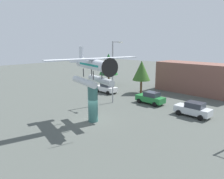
{
  "coord_description": "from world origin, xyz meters",
  "views": [
    {
      "loc": [
        17.92,
        -15.03,
        8.74
      ],
      "look_at": [
        0.0,
        3.0,
        3.2
      ],
      "focal_mm": 35.03,
      "sensor_mm": 36.0,
      "label": 1
    }
  ],
  "objects_px": {
    "car_near_white": "(106,88)",
    "storefront_building": "(197,78)",
    "car_far_silver": "(193,109)",
    "display_pedestal": "(93,103)",
    "streetlight_primary": "(114,68)",
    "tree_east": "(142,71)",
    "floatplane_monument": "(93,69)",
    "tree_west": "(109,64)",
    "car_mid_green": "(151,98)"
  },
  "relations": [
    {
      "from": "car_near_white",
      "to": "storefront_building",
      "type": "height_order",
      "value": "storefront_building"
    },
    {
      "from": "car_far_silver",
      "to": "display_pedestal",
      "type": "bearing_deg",
      "value": 53.16
    },
    {
      "from": "streetlight_primary",
      "to": "tree_east",
      "type": "xyz_separation_m",
      "value": [
        -1.04,
        7.92,
        -1.15
      ]
    },
    {
      "from": "floatplane_monument",
      "to": "tree_west",
      "type": "xyz_separation_m",
      "value": [
        -13.62,
        15.63,
        -1.55
      ]
    },
    {
      "from": "car_near_white",
      "to": "car_mid_green",
      "type": "distance_m",
      "value": 9.61
    },
    {
      "from": "display_pedestal",
      "to": "streetlight_primary",
      "type": "xyz_separation_m",
      "value": [
        -3.73,
        7.08,
        2.94
      ]
    },
    {
      "from": "display_pedestal",
      "to": "car_near_white",
      "type": "distance_m",
      "value": 14.28
    },
    {
      "from": "floatplane_monument",
      "to": "streetlight_primary",
      "type": "xyz_separation_m",
      "value": [
        -3.86,
        7.11,
        -0.86
      ]
    },
    {
      "from": "floatplane_monument",
      "to": "tree_west",
      "type": "bearing_deg",
      "value": 144.42
    },
    {
      "from": "floatplane_monument",
      "to": "tree_west",
      "type": "relative_size",
      "value": 1.59
    },
    {
      "from": "car_far_silver",
      "to": "streetlight_primary",
      "type": "distance_m",
      "value": 11.96
    },
    {
      "from": "streetlight_primary",
      "to": "tree_west",
      "type": "bearing_deg",
      "value": 138.87
    },
    {
      "from": "display_pedestal",
      "to": "car_far_silver",
      "type": "relative_size",
      "value": 1.01
    },
    {
      "from": "display_pedestal",
      "to": "car_mid_green",
      "type": "bearing_deg",
      "value": 87.81
    },
    {
      "from": "car_near_white",
      "to": "tree_east",
      "type": "relative_size",
      "value": 0.74
    },
    {
      "from": "floatplane_monument",
      "to": "display_pedestal",
      "type": "bearing_deg",
      "value": -180.0
    },
    {
      "from": "car_mid_green",
      "to": "tree_west",
      "type": "relative_size",
      "value": 0.64
    },
    {
      "from": "display_pedestal",
      "to": "floatplane_monument",
      "type": "xyz_separation_m",
      "value": [
        0.13,
        -0.03,
        3.8
      ]
    },
    {
      "from": "storefront_building",
      "to": "tree_east",
      "type": "bearing_deg",
      "value": -133.82
    },
    {
      "from": "car_near_white",
      "to": "streetlight_primary",
      "type": "distance_m",
      "value": 7.86
    },
    {
      "from": "tree_east",
      "to": "display_pedestal",
      "type": "bearing_deg",
      "value": -72.34
    },
    {
      "from": "car_far_silver",
      "to": "car_near_white",
      "type": "bearing_deg",
      "value": -4.44
    },
    {
      "from": "storefront_building",
      "to": "tree_east",
      "type": "xyz_separation_m",
      "value": [
        -6.72,
        -7.0,
        1.32
      ]
    },
    {
      "from": "display_pedestal",
      "to": "streetlight_primary",
      "type": "height_order",
      "value": "streetlight_primary"
    },
    {
      "from": "car_near_white",
      "to": "tree_west",
      "type": "bearing_deg",
      "value": -47.89
    },
    {
      "from": "car_mid_green",
      "to": "tree_west",
      "type": "bearing_deg",
      "value": -20.22
    },
    {
      "from": "floatplane_monument",
      "to": "tree_east",
      "type": "bearing_deg",
      "value": 121.42
    },
    {
      "from": "tree_east",
      "to": "storefront_building",
      "type": "bearing_deg",
      "value": 46.18
    },
    {
      "from": "floatplane_monument",
      "to": "car_mid_green",
      "type": "distance_m",
      "value": 11.67
    },
    {
      "from": "car_mid_green",
      "to": "car_far_silver",
      "type": "height_order",
      "value": "same"
    },
    {
      "from": "display_pedestal",
      "to": "tree_east",
      "type": "relative_size",
      "value": 0.76
    },
    {
      "from": "streetlight_primary",
      "to": "tree_west",
      "type": "relative_size",
      "value": 1.36
    },
    {
      "from": "car_near_white",
      "to": "storefront_building",
      "type": "distance_m",
      "value": 15.86
    },
    {
      "from": "display_pedestal",
      "to": "storefront_building",
      "type": "bearing_deg",
      "value": 84.94
    },
    {
      "from": "tree_east",
      "to": "tree_west",
      "type": "bearing_deg",
      "value": 176.04
    },
    {
      "from": "streetlight_primary",
      "to": "storefront_building",
      "type": "bearing_deg",
      "value": 69.15
    },
    {
      "from": "car_near_white",
      "to": "tree_west",
      "type": "relative_size",
      "value": 0.64
    },
    {
      "from": "car_near_white",
      "to": "display_pedestal",
      "type": "bearing_deg",
      "value": 130.28
    },
    {
      "from": "car_mid_green",
      "to": "floatplane_monument",
      "type": "bearing_deg",
      "value": 88.5
    },
    {
      "from": "car_mid_green",
      "to": "tree_east",
      "type": "bearing_deg",
      "value": -41.1
    },
    {
      "from": "floatplane_monument",
      "to": "streetlight_primary",
      "type": "relative_size",
      "value": 1.17
    },
    {
      "from": "floatplane_monument",
      "to": "storefront_building",
      "type": "height_order",
      "value": "floatplane_monument"
    },
    {
      "from": "display_pedestal",
      "to": "car_near_white",
      "type": "height_order",
      "value": "display_pedestal"
    },
    {
      "from": "floatplane_monument",
      "to": "car_far_silver",
      "type": "xyz_separation_m",
      "value": [
        7.05,
        9.61,
        -5.05
      ]
    },
    {
      "from": "streetlight_primary",
      "to": "tree_east",
      "type": "bearing_deg",
      "value": 97.48
    },
    {
      "from": "car_near_white",
      "to": "car_mid_green",
      "type": "height_order",
      "value": "same"
    },
    {
      "from": "car_far_silver",
      "to": "tree_west",
      "type": "bearing_deg",
      "value": -16.23
    },
    {
      "from": "display_pedestal",
      "to": "car_far_silver",
      "type": "bearing_deg",
      "value": 53.16
    },
    {
      "from": "car_far_silver",
      "to": "streetlight_primary",
      "type": "height_order",
      "value": "streetlight_primary"
    },
    {
      "from": "streetlight_primary",
      "to": "car_mid_green",
      "type": "bearing_deg",
      "value": 39.46
    }
  ]
}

